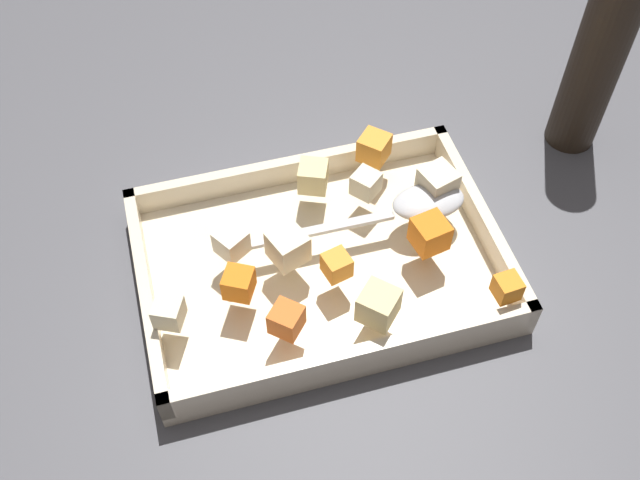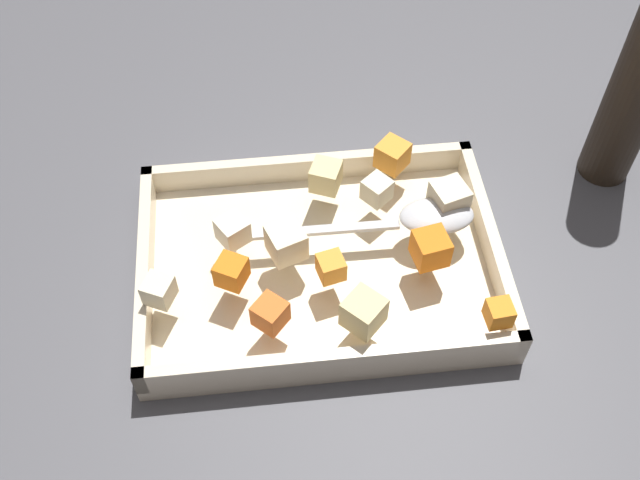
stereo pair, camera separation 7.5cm
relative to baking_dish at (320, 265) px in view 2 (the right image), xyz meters
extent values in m
plane|color=#4C4C51|center=(0.01, 0.02, -0.01)|extent=(4.00, 4.00, 0.00)
cube|color=beige|center=(0.00, 0.00, -0.01)|extent=(0.37, 0.26, 0.01)
cube|color=beige|center=(0.00, -0.12, 0.02)|extent=(0.37, 0.01, 0.03)
cube|color=beige|center=(0.00, 0.12, 0.02)|extent=(0.37, 0.01, 0.03)
cube|color=beige|center=(-0.18, 0.00, 0.02)|extent=(0.01, 0.26, 0.03)
cube|color=beige|center=(0.18, 0.00, 0.02)|extent=(0.01, 0.26, 0.03)
cube|color=orange|center=(0.16, -0.10, 0.04)|extent=(0.02, 0.02, 0.02)
cube|color=orange|center=(0.01, -0.04, 0.05)|extent=(0.03, 0.03, 0.02)
cube|color=orange|center=(-0.09, -0.03, 0.05)|extent=(0.04, 0.04, 0.03)
cube|color=orange|center=(0.11, -0.03, 0.05)|extent=(0.04, 0.04, 0.03)
cube|color=orange|center=(0.09, 0.10, 0.05)|extent=(0.04, 0.04, 0.03)
cube|color=orange|center=(-0.06, -0.08, 0.05)|extent=(0.04, 0.04, 0.03)
cube|color=#E0CC89|center=(0.03, -0.09, 0.05)|extent=(0.05, 0.05, 0.03)
cube|color=beige|center=(-0.03, 0.00, 0.05)|extent=(0.04, 0.04, 0.03)
cube|color=beige|center=(0.07, 0.06, 0.05)|extent=(0.04, 0.04, 0.03)
cube|color=beige|center=(0.14, 0.03, 0.05)|extent=(0.04, 0.04, 0.03)
cube|color=beige|center=(-0.16, -0.05, 0.05)|extent=(0.03, 0.03, 0.03)
cube|color=#E0CC89|center=(0.01, 0.08, 0.05)|extent=(0.04, 0.04, 0.03)
cube|color=silver|center=(-0.09, 0.01, 0.05)|extent=(0.04, 0.04, 0.03)
ellipsoid|color=silver|center=(0.12, 0.02, 0.04)|extent=(0.08, 0.05, 0.02)
cube|color=silver|center=(-0.01, 0.02, 0.04)|extent=(0.18, 0.01, 0.01)
cylinder|color=#2D2319|center=(0.35, 0.11, 0.11)|extent=(0.06, 0.06, 0.24)
camera|label=1|loc=(-0.12, -0.44, 0.64)|focal=41.96mm
camera|label=2|loc=(-0.05, -0.45, 0.64)|focal=41.96mm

